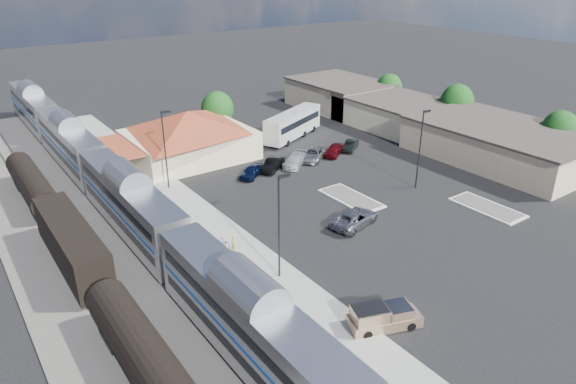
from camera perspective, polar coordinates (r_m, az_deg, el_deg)
ground at (r=52.31m, az=5.23°, el=-2.59°), size 280.00×280.00×0.00m
railbed at (r=50.03m, az=-19.93°, el=-5.32°), size 16.00×100.00×0.12m
platform at (r=50.91m, az=-9.62°, el=-3.54°), size 5.50×92.00×0.18m
passenger_train at (r=49.44m, az=-17.08°, el=-1.60°), size 3.00×104.00×5.55m
freight_cars at (r=46.50m, az=-22.87°, el=-5.53°), size 2.80×46.00×4.00m
station_depot at (r=67.81m, az=-11.03°, el=6.28°), size 18.35×12.24×6.20m
buildings_east at (r=79.71m, az=14.12°, el=8.04°), size 14.40×51.40×4.80m
traffic_island_south at (r=56.03m, az=7.03°, el=-0.67°), size 3.30×7.50×0.21m
traffic_island_north at (r=57.40m, az=21.26°, el=-1.60°), size 3.30×7.50×0.21m
lamp_plat_s at (r=39.68m, az=-0.91°, el=-3.03°), size 1.08×0.25×9.00m
lamp_plat_n at (r=57.78m, az=-13.48°, el=5.21°), size 1.08×0.25×9.00m
lamp_lot at (r=58.38m, az=14.55°, el=5.29°), size 1.08×0.25×9.00m
tree_east_a at (r=74.57m, az=27.96°, el=6.12°), size 4.56×4.56×6.42m
tree_east_b at (r=82.45m, az=18.25°, el=9.48°), size 4.94×4.94×6.96m
tree_east_c at (r=91.27m, az=11.16°, el=11.27°), size 4.41×4.41×6.21m
tree_depot at (r=75.91m, az=-7.84°, el=9.12°), size 4.71×4.71×6.63m
pickup_truck at (r=37.46m, az=10.70°, el=-13.51°), size 5.45×3.49×1.77m
suv at (r=50.22m, az=7.45°, el=-2.91°), size 6.09×3.89×1.56m
coach_bus at (r=74.65m, az=0.55°, el=7.65°), size 12.04×7.34×3.86m
person_a at (r=45.12m, az=-6.01°, el=-5.72°), size 0.66×0.78×1.82m
person_b at (r=44.63m, az=-7.09°, el=-6.17°), size 0.89×1.02×1.77m
parked_car_a at (r=61.28m, az=-4.05°, el=2.32°), size 4.42×3.72×1.43m
parked_car_b at (r=63.10m, az=-1.73°, el=3.07°), size 4.64×3.96×1.51m
parked_car_c at (r=64.59m, az=0.78°, el=3.57°), size 5.29×4.55×1.46m
parked_car_d at (r=66.64m, az=2.85°, el=4.20°), size 5.65×5.02×1.45m
parked_car_e at (r=68.35m, az=5.13°, el=4.66°), size 4.59×3.77×1.47m
parked_car_f at (r=70.60m, az=6.96°, el=5.15°), size 4.08×3.40×1.31m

